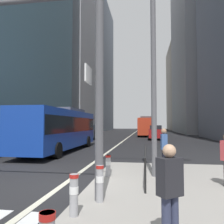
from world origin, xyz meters
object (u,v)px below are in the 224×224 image
Objects in this scene: street_lamp_post at (153,41)px; car_oncoming_far at (95,130)px; bollard_left at (74,193)px; traffic_signal_gantry at (37,52)px; pedestrian_far at (170,189)px; car_oncoming_mid at (92,132)px; bollard_back at (108,164)px; car_receding_near at (143,129)px; bollard_right at (100,181)px; city_bus_red_receding at (146,126)px; city_bus_red_distant at (149,125)px; car_receding_far at (156,132)px; pedestrian_waiting at (164,147)px; city_bus_blue_oncoming at (61,127)px.

car_oncoming_far is at bearing 106.36° from street_lamp_post.
traffic_signal_gantry is at bearing 143.46° from bollard_left.
street_lamp_post is 4.97× the size of pedestrian_far.
bollard_back is at bearing -74.78° from car_oncoming_mid.
car_receding_near is at bearing 41.49° from car_oncoming_far.
bollard_right is (-1.45, -3.05, -4.63)m from street_lamp_post.
traffic_signal_gantry reaches higher than city_bus_red_receding.
city_bus_red_distant is (0.82, 21.67, -0.00)m from city_bus_red_receding.
car_receding_far reaches higher than pedestrian_waiting.
pedestrian_waiting is at bearing 70.33° from street_lamp_post.
bollard_left is (1.42, -1.05, -3.43)m from traffic_signal_gantry.
bollard_left is at bearing -91.09° from car_receding_near.
city_bus_red_distant is 2.42× the size of car_oncoming_mid.
street_lamp_post is 10.34× the size of bollard_back.
traffic_signal_gantry is 3.86m from bollard_left.
traffic_signal_gantry is at bearing -71.99° from city_bus_blue_oncoming.
city_bus_red_receding is 2.61× the size of car_receding_far.
traffic_signal_gantry is at bearing -79.62° from car_oncoming_mid.
bollard_right reaches higher than bollard_back.
street_lamp_post is (-0.55, -54.09, 3.45)m from city_bus_red_distant.
city_bus_red_receding is at bearing 97.04° from car_receding_far.
city_bus_red_receding is 2.50× the size of car_oncoming_mid.
car_receding_far is (1.23, -9.99, -0.85)m from city_bus_red_receding.
street_lamp_post is (10.09, -34.36, 4.29)m from car_oncoming_far.
bollard_left is (-1.82, -3.99, -4.65)m from street_lamp_post.
car_oncoming_far is 35.61m from bollard_back.
pedestrian_waiting is at bearing 48.63° from traffic_signal_gantry.
car_receding_far reaches higher than pedestrian_far.
city_bus_red_distant is at bearing 89.89° from pedestrian_waiting.
bollard_right is (-2.00, -57.14, -1.18)m from city_bus_red_distant.
bollard_right is at bearing -95.42° from car_receding_far.
street_lamp_post is 5.01m from bollard_back.
city_bus_blue_oncoming is at bearing -118.38° from car_receding_far.
traffic_signal_gantry is at bearing -99.41° from car_receding_far.
car_oncoming_far is at bearing 97.10° from city_bus_blue_oncoming.
car_oncoming_mid is at bearing -127.40° from city_bus_red_receding.
street_lamp_post is (7.89, -22.45, 4.29)m from car_oncoming_mid.
city_bus_blue_oncoming is at bearing 118.00° from pedestrian_far.
car_receding_far is at bearing 87.54° from street_lamp_post.
traffic_signal_gantry is 3.86m from bollard_right.
car_oncoming_far is (-9.15, -8.09, 0.00)m from car_receding_near.
bollard_right is (-2.42, -25.48, -0.34)m from car_receding_far.
city_bus_red_distant reaches higher than car_oncoming_far.
city_bus_red_distant is 58.14m from bollard_left.
bollard_back is at bearing -171.70° from street_lamp_post.
city_bus_blue_oncoming is 14.38× the size of bollard_back.
street_lamp_post is at bearing 42.19° from traffic_signal_gantry.
bollard_left is (6.07, -26.44, -0.35)m from car_oncoming_mid.
city_bus_red_receding is (6.54, 24.37, 0.00)m from city_bus_blue_oncoming.
car_receding_near is 0.94× the size of car_oncoming_far.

